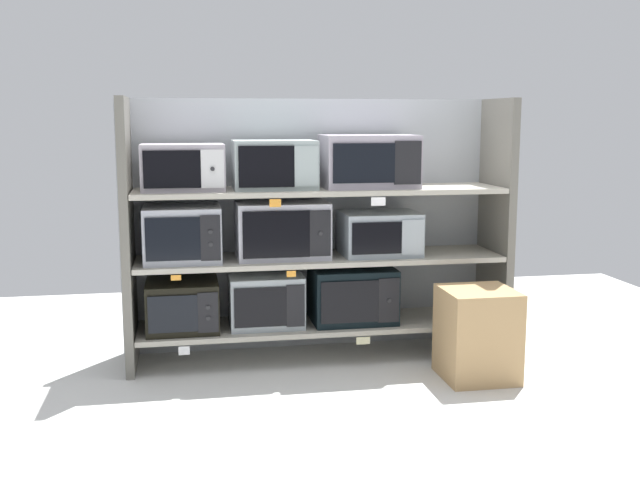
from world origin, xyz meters
name	(u,v)px	position (x,y,z in m)	size (l,w,h in m)	color
ground	(356,420)	(0.00, -1.00, -0.01)	(6.21, 6.00, 0.02)	silver
back_panel	(313,224)	(0.00, 0.26, 0.79)	(2.41, 0.04, 1.59)	#9EA3A8
upright_left	(128,235)	(-1.14, 0.00, 0.79)	(0.05, 0.48, 1.59)	#68645B
upright_right	(496,226)	(1.14, 0.00, 0.79)	(0.05, 0.48, 1.59)	#68645B
shelf_0	(320,325)	(0.00, 0.00, 0.20)	(2.21, 0.48, 0.03)	#ADA899
microwave_0	(183,305)	(-0.84, 0.00, 0.36)	(0.42, 0.42, 0.29)	black
microwave_1	(266,300)	(-0.34, 0.00, 0.37)	(0.44, 0.36, 0.32)	#99A4AA
microwave_2	(353,294)	(0.20, 0.00, 0.39)	(0.51, 0.39, 0.34)	black
price_tag_0	(184,351)	(-0.83, -0.25, 0.16)	(0.06, 0.00, 0.05)	white
price_tag_1	(363,341)	(0.22, -0.25, 0.16)	(0.08, 0.00, 0.04)	beige
shelf_1	(320,259)	(0.00, 0.00, 0.62)	(2.21, 0.48, 0.03)	#ADA899
microwave_3	(182,234)	(-0.82, 0.00, 0.80)	(0.44, 0.41, 0.32)	#B0B4BF
microwave_4	(282,230)	(-0.23, 0.00, 0.80)	(0.55, 0.36, 0.34)	#B5B5C1
microwave_5	(379,233)	(0.37, 0.00, 0.77)	(0.47, 0.38, 0.26)	#99A4AC
price_tag_2	(176,278)	(-0.87, -0.25, 0.58)	(0.06, 0.00, 0.03)	orange
price_tag_3	(291,274)	(-0.21, -0.25, 0.58)	(0.05, 0.00, 0.04)	orange
shelf_2	(320,191)	(0.00, 0.00, 1.04)	(2.21, 0.48, 0.03)	#ADA899
microwave_6	(183,167)	(-0.81, 0.00, 1.19)	(0.47, 0.36, 0.27)	#A59CA6
microwave_7	(274,165)	(-0.28, 0.00, 1.19)	(0.49, 0.35, 0.29)	#99A7A6
microwave_8	(369,161)	(0.30, 0.00, 1.21)	(0.56, 0.39, 0.32)	#A49BA8
price_tag_4	(275,203)	(-0.30, -0.25, 0.99)	(0.07, 0.00, 0.05)	orange
price_tag_5	(378,201)	(0.30, -0.25, 0.99)	(0.09, 0.00, 0.05)	white
shipping_carton	(477,334)	(0.81, -0.55, 0.26)	(0.40, 0.40, 0.52)	tan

